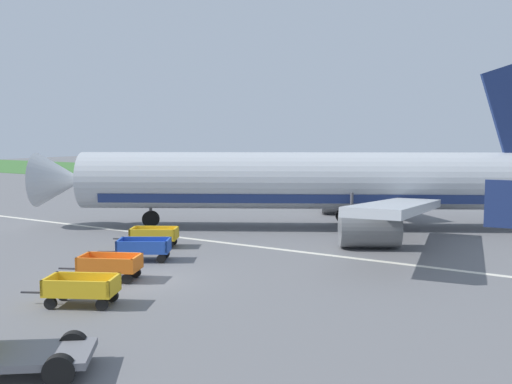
{
  "coord_description": "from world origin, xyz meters",
  "views": [
    {
      "loc": [
        17.2,
        -18.28,
        6.23
      ],
      "look_at": [
        -0.97,
        10.85,
        2.8
      ],
      "focal_mm": 41.34,
      "sensor_mm": 36.0,
      "label": 1
    }
  ],
  "objects_px": {
    "airplane": "(325,182)",
    "baggage_cart_third_in_row": "(144,249)",
    "baggage_cart_second_in_row": "(110,266)",
    "baggage_cart_nearest": "(82,289)",
    "baggage_cart_fourth_in_row": "(154,236)"
  },
  "relations": [
    {
      "from": "baggage_cart_second_in_row",
      "to": "baggage_cart_fourth_in_row",
      "type": "height_order",
      "value": "same"
    },
    {
      "from": "baggage_cart_second_in_row",
      "to": "baggage_cart_fourth_in_row",
      "type": "xyz_separation_m",
      "value": [
        -3.34,
        6.54,
        0.0
      ]
    },
    {
      "from": "baggage_cart_second_in_row",
      "to": "baggage_cart_fourth_in_row",
      "type": "relative_size",
      "value": 1.02
    },
    {
      "from": "airplane",
      "to": "baggage_cart_nearest",
      "type": "distance_m",
      "value": 20.69
    },
    {
      "from": "baggage_cart_fourth_in_row",
      "to": "baggage_cart_third_in_row",
      "type": "bearing_deg",
      "value": -56.42
    },
    {
      "from": "baggage_cart_third_in_row",
      "to": "baggage_cart_nearest",
      "type": "bearing_deg",
      "value": -64.27
    },
    {
      "from": "baggage_cart_third_in_row",
      "to": "baggage_cart_second_in_row",
      "type": "bearing_deg",
      "value": -68.77
    },
    {
      "from": "airplane",
      "to": "baggage_cart_third_in_row",
      "type": "relative_size",
      "value": 10.04
    },
    {
      "from": "airplane",
      "to": "baggage_cart_second_in_row",
      "type": "xyz_separation_m",
      "value": [
        -1.87,
        -17.32,
        -2.45
      ]
    },
    {
      "from": "baggage_cart_second_in_row",
      "to": "baggage_cart_nearest",
      "type": "bearing_deg",
      "value": -59.57
    },
    {
      "from": "baggage_cart_third_in_row",
      "to": "baggage_cart_fourth_in_row",
      "type": "bearing_deg",
      "value": 123.58
    },
    {
      "from": "baggage_cart_nearest",
      "to": "baggage_cart_fourth_in_row",
      "type": "relative_size",
      "value": 1.01
    },
    {
      "from": "airplane",
      "to": "baggage_cart_second_in_row",
      "type": "bearing_deg",
      "value": -96.18
    },
    {
      "from": "baggage_cart_second_in_row",
      "to": "baggage_cart_fourth_in_row",
      "type": "distance_m",
      "value": 7.35
    },
    {
      "from": "baggage_cart_nearest",
      "to": "baggage_cart_second_in_row",
      "type": "bearing_deg",
      "value": 120.43
    }
  ]
}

